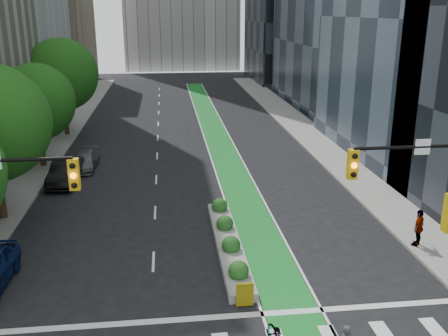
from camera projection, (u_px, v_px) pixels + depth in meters
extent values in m
cube|color=gray|center=(42.00, 155.00, 40.46)|extent=(3.60, 90.00, 0.15)
cube|color=gray|center=(324.00, 146.00, 43.10)|extent=(3.60, 90.00, 0.15)
cube|color=#167C27|center=(217.00, 136.00, 46.87)|extent=(2.20, 70.00, 0.01)
cylinder|color=black|center=(40.00, 138.00, 37.05)|extent=(0.44, 0.44, 4.48)
sphere|color=#13480F|center=(36.00, 102.00, 36.23)|extent=(5.60, 5.60, 5.60)
cylinder|color=black|center=(65.00, 108.00, 46.41)|extent=(0.44, 0.44, 5.15)
sphere|color=#13480F|center=(62.00, 75.00, 45.47)|extent=(6.60, 6.60, 6.60)
cube|color=gold|center=(74.00, 174.00, 16.20)|extent=(0.34, 0.28, 1.05)
sphere|color=orange|center=(73.00, 176.00, 16.05)|extent=(0.20, 0.20, 0.20)
cylinder|color=black|center=(430.00, 146.00, 17.39)|extent=(5.50, 0.12, 0.12)
cube|color=gold|center=(353.00, 164.00, 17.25)|extent=(0.34, 0.28, 1.05)
sphere|color=orange|center=(354.00, 166.00, 17.10)|extent=(0.20, 0.20, 0.20)
cube|color=white|center=(423.00, 147.00, 17.33)|extent=(0.55, 0.04, 0.55)
cube|color=gray|center=(228.00, 244.00, 24.84)|extent=(1.20, 10.00, 0.40)
cube|color=yellow|center=(245.00, 294.00, 19.82)|extent=(0.70, 0.12, 1.00)
sphere|color=#194C19|center=(239.00, 271.00, 21.40)|extent=(0.90, 0.90, 0.90)
sphere|color=#194C19|center=(231.00, 245.00, 23.76)|extent=(0.90, 0.90, 0.90)
sphere|color=#194C19|center=(225.00, 224.00, 26.13)|extent=(0.90, 0.90, 0.90)
sphere|color=#194C19|center=(220.00, 206.00, 28.49)|extent=(0.90, 0.90, 0.90)
imported|color=black|center=(65.00, 172.00, 33.96)|extent=(1.88, 4.93, 1.60)
imported|color=#55575A|center=(85.00, 161.00, 37.11)|extent=(1.87, 4.35, 1.25)
imported|color=gray|center=(419.00, 228.00, 24.58)|extent=(1.12, 1.11, 1.90)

